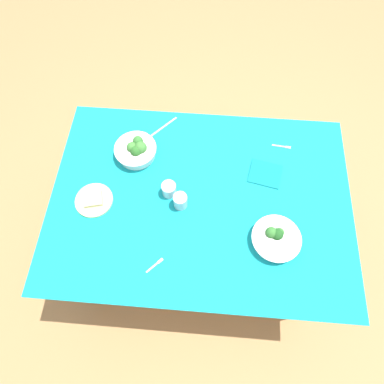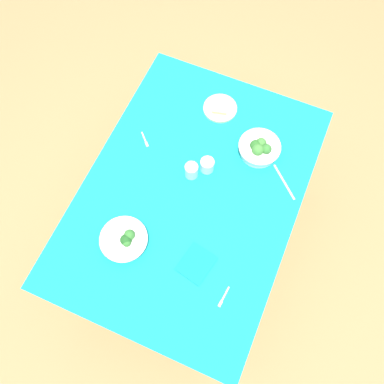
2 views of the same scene
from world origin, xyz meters
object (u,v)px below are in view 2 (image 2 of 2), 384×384
at_px(broccoli_bowl_near, 259,148).
at_px(water_glass_center, 191,171).
at_px(napkin_folded_upper, 196,264).
at_px(table_knife_left, 284,182).
at_px(fork_by_near_bowl, 145,140).
at_px(broccoli_bowl_far, 125,240).
at_px(fork_by_far_bowl, 223,298).
at_px(bread_side_plate, 220,108).
at_px(water_glass_side, 207,165).

height_order(broccoli_bowl_near, water_glass_center, broccoli_bowl_near).
bearing_deg(napkin_folded_upper, table_knife_left, -23.51).
xyz_separation_m(fork_by_near_bowl, napkin_folded_upper, (-0.50, -0.51, 0.00)).
bearing_deg(broccoli_bowl_far, fork_by_far_bowl, -96.48).
xyz_separation_m(broccoli_bowl_far, table_knife_left, (0.60, -0.60, -0.03)).
relative_size(broccoli_bowl_far, napkin_folded_upper, 1.41).
distance_m(broccoli_bowl_far, broccoli_bowl_near, 0.82).
bearing_deg(fork_by_far_bowl, bread_side_plate, -151.72).
bearing_deg(water_glass_side, broccoli_bowl_far, 157.96).
bearing_deg(bread_side_plate, napkin_folded_upper, -165.54).
relative_size(bread_side_plate, fork_by_far_bowl, 1.82).
xyz_separation_m(bread_side_plate, table_knife_left, (-0.28, -0.46, -0.01)).
relative_size(table_knife_left, napkin_folded_upper, 1.32).
bearing_deg(napkin_folded_upper, water_glass_side, 16.77).
xyz_separation_m(water_glass_center, table_knife_left, (0.14, -0.45, -0.04)).
relative_size(broccoli_bowl_far, table_knife_left, 1.07).
relative_size(water_glass_center, fork_by_far_bowl, 0.84).
height_order(broccoli_bowl_far, fork_by_far_bowl, broccoli_bowl_far).
xyz_separation_m(fork_by_far_bowl, table_knife_left, (0.66, -0.07, -0.00)).
bearing_deg(fork_by_near_bowl, water_glass_side, 40.99).
bearing_deg(napkin_folded_upper, water_glass_center, 26.11).
bearing_deg(water_glass_side, fork_by_far_bowl, -151.00).
bearing_deg(napkin_folded_upper, broccoli_bowl_far, 95.74).
relative_size(fork_by_far_bowl, table_knife_left, 0.48).
bearing_deg(broccoli_bowl_far, table_knife_left, -44.97).
bearing_deg(water_glass_center, fork_by_near_bowl, 74.31).
bearing_deg(broccoli_bowl_far, broccoli_bowl_near, -30.55).
distance_m(broccoli_bowl_far, table_knife_left, 0.84).
height_order(water_glass_side, napkin_folded_upper, water_glass_side).
height_order(bread_side_plate, table_knife_left, bread_side_plate).
xyz_separation_m(broccoli_bowl_near, fork_by_near_bowl, (-0.17, 0.57, -0.04)).
relative_size(broccoli_bowl_near, water_glass_side, 2.87).
bearing_deg(water_glass_side, napkin_folded_upper, -163.23).
bearing_deg(napkin_folded_upper, broccoli_bowl_near, -5.55).
distance_m(bread_side_plate, napkin_folded_upper, 0.87).
xyz_separation_m(water_glass_center, water_glass_side, (0.06, -0.06, -0.00)).
distance_m(broccoli_bowl_far, water_glass_side, 0.55).
bearing_deg(broccoli_bowl_far, water_glass_side, -22.04).
height_order(table_knife_left, napkin_folded_upper, napkin_folded_upper).
height_order(broccoli_bowl_near, bread_side_plate, broccoli_bowl_near).
bearing_deg(fork_by_far_bowl, water_glass_side, -145.34).
distance_m(broccoli_bowl_near, table_knife_left, 0.21).
bearing_deg(fork_by_near_bowl, water_glass_center, 29.09).
height_order(broccoli_bowl_far, water_glass_side, broccoli_bowl_far).
distance_m(water_glass_center, fork_by_far_bowl, 0.64).
height_order(broccoli_bowl_far, table_knife_left, broccoli_bowl_far).
height_order(fork_by_far_bowl, fork_by_near_bowl, same).
distance_m(fork_by_far_bowl, napkin_folded_upper, 0.20).
distance_m(water_glass_center, water_glass_side, 0.09).
height_order(broccoli_bowl_near, table_knife_left, broccoli_bowl_near).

